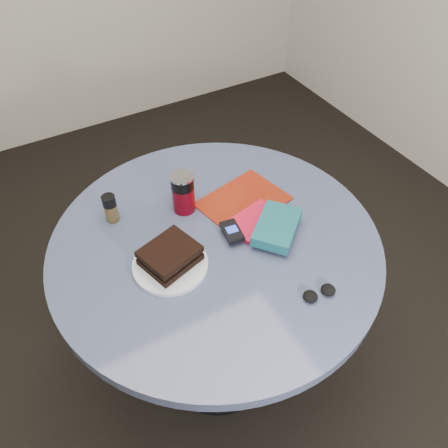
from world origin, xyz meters
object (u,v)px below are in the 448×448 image
pepper_grinder (111,208)px  headphones (319,293)px  sandwich (170,255)px  red_book (255,221)px  soda_can (183,193)px  mp3_player (232,231)px  table (216,273)px  magazine (243,201)px  novel (277,227)px  plate (170,265)px

pepper_grinder → headphones: 0.67m
sandwich → red_book: bearing=4.1°
sandwich → pepper_grinder: bearing=107.7°
soda_can → mp3_player: size_ratio=1.46×
table → sandwich: (-0.16, -0.02, 0.20)m
mp3_player → sandwich: bearing=-178.2°
sandwich → pepper_grinder: size_ratio=1.85×
magazine → mp3_player: 0.16m
magazine → red_book: red_book is taller
table → soda_can: bearing=97.8°
novel → mp3_player: novel is taller
red_book → magazine: bearing=66.2°
mp3_player → red_book: bearing=9.0°
sandwich → mp3_player: bearing=1.8°
pepper_grinder → red_book: bearing=-31.9°
mp3_player → table: bearing=160.3°
plate → mp3_player: size_ratio=2.30×
plate → red_book: red_book is taller
table → headphones: 0.39m
table → mp3_player: (0.05, -0.02, 0.19)m
sandwich → headphones: 0.42m
table → sandwich: size_ratio=5.64×
sandwich → headphones: bearing=-44.5°
magazine → red_book: bearing=-113.7°
soda_can → pepper_grinder: (-0.22, 0.07, -0.02)m
magazine → mp3_player: size_ratio=2.88×
headphones → table: bearing=114.1°
plate → sandwich: (0.00, 0.01, 0.03)m
mp3_player → plate: bearing=-176.7°
plate → mp3_player: (0.21, 0.01, 0.02)m
pepper_grinder → table: bearing=-44.2°
pepper_grinder → mp3_player: size_ratio=1.02×
sandwich → novel: 0.33m
pepper_grinder → novel: size_ratio=0.55×
plate → red_book: size_ratio=1.32×
table → novel: size_ratio=5.72×
plate → soda_can: bearing=54.5°
table → soda_can: (-0.02, 0.17, 0.23)m
novel → mp3_player: bearing=114.3°
plate → pepper_grinder: bearing=106.5°
pepper_grinder → red_book: 0.45m
table → soda_can: size_ratio=7.34×
soda_can → novel: 0.31m
magazine → mp3_player: mp3_player is taller
soda_can → red_book: (0.16, -0.17, -0.06)m
soda_can → mp3_player: bearing=-69.1°
plate → novel: (0.33, -0.05, 0.03)m
magazine → sandwich: bearing=-171.0°
soda_can → mp3_player: (0.07, -0.18, -0.04)m
soda_can → headphones: 0.51m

